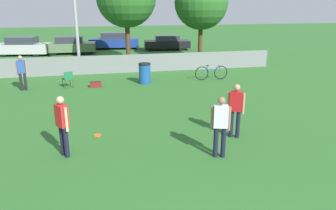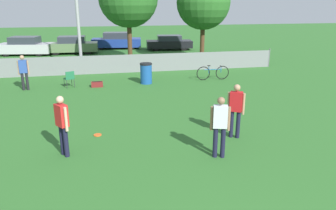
# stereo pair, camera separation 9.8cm
# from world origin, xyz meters

# --- Properties ---
(fence_backline) EXTENTS (18.13, 0.07, 1.21)m
(fence_backline) POSITION_xyz_m (0.00, 18.00, 0.55)
(fence_backline) COLOR gray
(fence_backline) RESTS_ON ground_plane
(tree_far_right) EXTENTS (3.79, 3.79, 6.01)m
(tree_far_right) POSITION_xyz_m (5.37, 21.17, 4.10)
(tree_far_right) COLOR #4C331E
(tree_far_right) RESTS_ON ground_plane
(player_receiver_white) EXTENTS (0.52, 0.32, 1.73)m
(player_receiver_white) POSITION_xyz_m (1.05, 5.96, 0.99)
(player_receiver_white) COLOR #191933
(player_receiver_white) RESTS_ON ground_plane
(player_defender_red) EXTENTS (0.48, 0.38, 1.73)m
(player_defender_red) POSITION_xyz_m (2.02, 7.18, 0.99)
(player_defender_red) COLOR #191933
(player_defender_red) RESTS_ON ground_plane
(player_thrower_red) EXTENTS (0.39, 0.46, 1.73)m
(player_thrower_red) POSITION_xyz_m (-3.12, 6.94, 0.99)
(player_thrower_red) COLOR #191933
(player_thrower_red) RESTS_ON ground_plane
(spectator_in_blue) EXTENTS (0.52, 0.23, 1.70)m
(spectator_in_blue) POSITION_xyz_m (-5.64, 14.84, 0.97)
(spectator_in_blue) COLOR black
(spectator_in_blue) RESTS_ON ground_plane
(frisbee_disc) EXTENTS (0.26, 0.26, 0.03)m
(frisbee_disc) POSITION_xyz_m (-2.23, 8.23, 0.01)
(frisbee_disc) COLOR #E5591E
(frisbee_disc) RESTS_ON ground_plane
(folding_chair_sideline) EXTENTS (0.57, 0.58, 0.84)m
(folding_chair_sideline) POSITION_xyz_m (-3.56, 14.91, 0.50)
(folding_chair_sideline) COLOR #333338
(folding_chair_sideline) RESTS_ON ground_plane
(bicycle_sideline) EXTENTS (1.86, 0.44, 0.82)m
(bicycle_sideline) POSITION_xyz_m (4.07, 15.06, 0.39)
(bicycle_sideline) COLOR black
(bicycle_sideline) RESTS_ON ground_plane
(trash_bin) EXTENTS (0.64, 0.64, 1.08)m
(trash_bin) POSITION_xyz_m (0.34, 14.97, 0.55)
(trash_bin) COLOR #194C99
(trash_bin) RESTS_ON ground_plane
(gear_bag_sideline) EXTENTS (0.57, 0.31, 0.28)m
(gear_bag_sideline) POSITION_xyz_m (-2.21, 14.75, 0.13)
(gear_bag_sideline) COLOR maroon
(gear_bag_sideline) RESTS_ON ground_plane
(parked_car_silver) EXTENTS (4.39, 2.48, 1.48)m
(parked_car_silver) POSITION_xyz_m (-7.84, 26.80, 0.71)
(parked_car_silver) COLOR black
(parked_car_silver) RESTS_ON ground_plane
(parked_car_olive) EXTENTS (4.18, 1.92, 1.44)m
(parked_car_olive) POSITION_xyz_m (-4.16, 26.78, 0.70)
(parked_car_olive) COLOR black
(parked_car_olive) RESTS_ON ground_plane
(parked_car_blue) EXTENTS (4.63, 2.32, 1.49)m
(parked_car_blue) POSITION_xyz_m (-0.36, 29.16, 0.71)
(parked_car_blue) COLOR black
(parked_car_blue) RESTS_ON ground_plane
(parked_car_dark) EXTENTS (4.20, 2.08, 1.29)m
(parked_car_dark) POSITION_xyz_m (4.25, 27.40, 0.64)
(parked_car_dark) COLOR black
(parked_car_dark) RESTS_ON ground_plane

